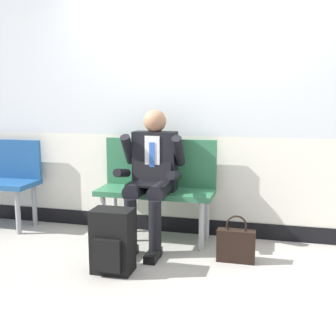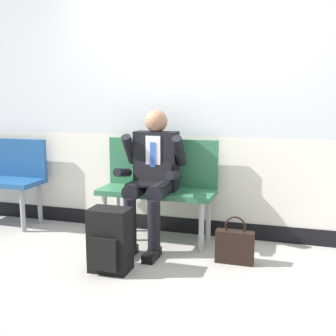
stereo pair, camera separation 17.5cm
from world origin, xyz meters
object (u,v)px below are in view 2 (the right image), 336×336
object	(u,v)px
backpack	(110,241)
handbag	(235,246)
bench_with_person	(159,182)
person_seated	(152,174)

from	to	relation	value
backpack	handbag	xyz separation A→B (m)	(0.92, 0.45, -0.10)
bench_with_person	person_seated	world-z (taller)	person_seated
handbag	bench_with_person	bearing A→B (deg)	152.44
person_seated	bench_with_person	bearing A→B (deg)	90.00
bench_with_person	backpack	bearing A→B (deg)	-98.30
person_seated	backpack	xyz separation A→B (m)	(-0.13, -0.66, -0.42)
bench_with_person	person_seated	bearing A→B (deg)	-90.00
bench_with_person	backpack	distance (m)	0.93
bench_with_person	backpack	world-z (taller)	bench_with_person
person_seated	handbag	size ratio (longest dim) A/B	3.11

